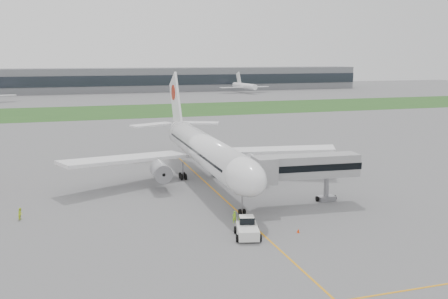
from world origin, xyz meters
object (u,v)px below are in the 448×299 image
object	(u,v)px
airliner	(204,148)
pushback_tug	(247,228)
jet_bridge	(302,167)
ground_crew_near	(234,217)

from	to	relation	value
airliner	pushback_tug	world-z (taller)	airliner
jet_bridge	pushback_tug	bearing A→B (deg)	-135.31
airliner	ground_crew_near	bearing A→B (deg)	-94.95
airliner	jet_bridge	distance (m)	19.97
airliner	pushback_tug	xyz separation A→B (m)	(-2.00, -27.46, -4.64)
jet_bridge	airliner	bearing A→B (deg)	124.29
pushback_tug	ground_crew_near	distance (m)	5.06
airliner	ground_crew_near	xyz separation A→B (m)	(-1.94, -22.41, -4.86)
pushback_tug	jet_bridge	xyz separation A→B (m)	(11.96, 10.16, 4.41)
ground_crew_near	pushback_tug	bearing A→B (deg)	80.23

